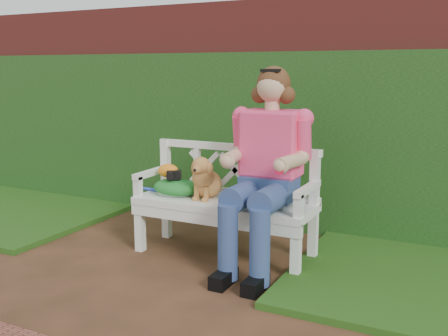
% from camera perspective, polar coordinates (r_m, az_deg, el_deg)
% --- Properties ---
extents(ground, '(60.00, 60.00, 0.00)m').
position_cam_1_polar(ground, '(4.13, -10.47, -11.36)').
color(ground, '#372415').
extents(brick_wall, '(10.00, 0.30, 2.20)m').
position_cam_1_polar(brick_wall, '(5.48, 1.23, 6.10)').
color(brick_wall, maroon).
rests_on(brick_wall, ground).
extents(ivy_hedge, '(10.00, 0.18, 1.70)m').
position_cam_1_polar(ivy_hedge, '(5.31, 0.19, 3.24)').
color(ivy_hedge, '#326222').
rests_on(ivy_hedge, ground).
extents(grass_left, '(2.60, 2.00, 0.05)m').
position_cam_1_polar(grass_left, '(6.35, -23.02, -3.97)').
color(grass_left, '#234415').
rests_on(grass_left, ground).
extents(garden_bench, '(1.63, 0.73, 0.48)m').
position_cam_1_polar(garden_bench, '(4.38, 0.00, -6.57)').
color(garden_bench, white).
rests_on(garden_bench, ground).
extents(seated_woman, '(0.74, 0.96, 1.62)m').
position_cam_1_polar(seated_woman, '(4.07, 4.87, 0.34)').
color(seated_woman, '#FD5E65').
rests_on(seated_woman, ground).
extents(dog, '(0.32, 0.39, 0.37)m').
position_cam_1_polar(dog, '(4.34, -1.94, -0.94)').
color(dog, brown).
rests_on(dog, garden_bench).
extents(tennis_racket, '(0.66, 0.45, 0.03)m').
position_cam_1_polar(tennis_racket, '(4.56, -5.68, -2.61)').
color(tennis_racket, silver).
rests_on(tennis_racket, garden_bench).
extents(green_bag, '(0.49, 0.43, 0.14)m').
position_cam_1_polar(green_bag, '(4.50, -5.24, -2.04)').
color(green_bag, '#136E24').
rests_on(green_bag, garden_bench).
extents(camera_item, '(0.14, 0.13, 0.08)m').
position_cam_1_polar(camera_item, '(4.47, -5.45, -0.73)').
color(camera_item, black).
rests_on(camera_item, green_bag).
extents(baseball_glove, '(0.23, 0.21, 0.12)m').
position_cam_1_polar(baseball_glove, '(4.53, -6.09, -0.29)').
color(baseball_glove, orange).
rests_on(baseball_glove, green_bag).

